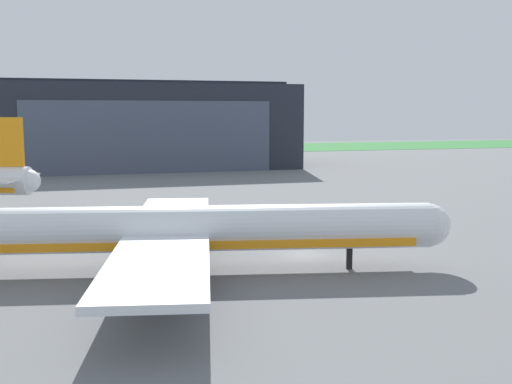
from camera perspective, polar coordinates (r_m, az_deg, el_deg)
ground_plane at (r=61.18m, az=4.39°, el=-5.80°), size 440.00×440.00×0.00m
grass_field_strip at (r=234.55m, az=-11.05°, el=3.89°), size 440.00×56.00×0.08m
maintenance_hangar at (r=159.42m, az=-10.47°, el=6.06°), size 74.43×34.82×21.93m
airliner_near_right at (r=53.97m, az=-7.37°, el=-3.58°), size 47.49×41.96×12.75m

